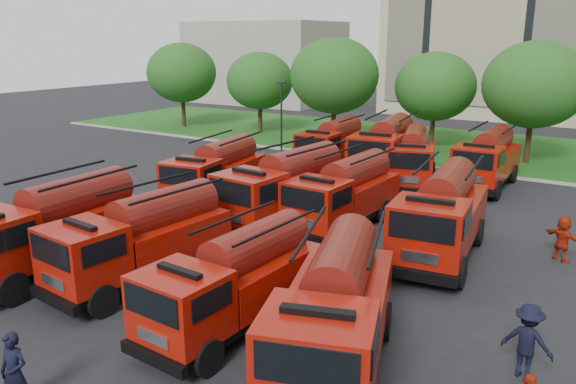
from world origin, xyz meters
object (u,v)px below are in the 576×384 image
at_px(fire_truck_3, 335,311).
at_px(firefighter_4, 208,260).
at_px(fire_truck_4, 217,172).
at_px(firefighter_3, 523,376).
at_px(fire_truck_1, 142,239).
at_px(fire_truck_11, 487,159).
at_px(fire_truck_2, 235,280).
at_px(fire_truck_6, 344,194).
at_px(fire_truck_5, 286,188).
at_px(fire_truck_7, 442,215).
at_px(fire_truck_0, 54,227).
at_px(fire_truck_8, 333,144).
at_px(firefighter_5, 560,260).
at_px(firefighter_1, 173,371).
at_px(fire_truck_10, 412,158).
at_px(fire_truck_9, 386,149).

distance_m(fire_truck_3, firefighter_4, 8.50).
bearing_deg(fire_truck_4, firefighter_3, -34.43).
distance_m(fire_truck_1, fire_truck_11, 20.54).
bearing_deg(fire_truck_2, fire_truck_6, 100.91).
relative_size(fire_truck_5, fire_truck_7, 1.00).
xyz_separation_m(fire_truck_0, fire_truck_8, (0.64, 19.94, -0.09)).
distance_m(fire_truck_5, firefighter_5, 11.40).
height_order(fire_truck_0, fire_truck_3, fire_truck_0).
xyz_separation_m(fire_truck_1, firefighter_1, (4.68, -3.51, -1.55)).
bearing_deg(fire_truck_10, fire_truck_1, -117.63).
height_order(fire_truck_2, fire_truck_7, fire_truck_7).
distance_m(fire_truck_9, firefighter_4, 15.67).
relative_size(fire_truck_10, fire_truck_11, 1.05).
distance_m(fire_truck_0, fire_truck_9, 19.72).
relative_size(fire_truck_6, fire_truck_7, 0.92).
xyz_separation_m(fire_truck_8, fire_truck_10, (5.89, -1.61, 0.04)).
bearing_deg(fire_truck_9, firefighter_4, -100.66).
relative_size(fire_truck_1, fire_truck_5, 0.92).
distance_m(fire_truck_4, fire_truck_6, 7.25).
bearing_deg(fire_truck_6, fire_truck_9, 104.48).
height_order(fire_truck_3, fire_truck_5, fire_truck_5).
bearing_deg(fire_truck_6, fire_truck_2, -79.40).
bearing_deg(fire_truck_3, fire_truck_0, 160.50).
relative_size(fire_truck_1, fire_truck_3, 0.94).
height_order(fire_truck_7, fire_truck_10, fire_truck_7).
relative_size(fire_truck_6, fire_truck_11, 0.99).
relative_size(fire_truck_4, firefighter_3, 3.68).
height_order(fire_truck_1, firefighter_4, fire_truck_1).
bearing_deg(fire_truck_5, fire_truck_11, 67.91).
xyz_separation_m(fire_truck_4, fire_truck_5, (4.83, -1.03, 0.12)).
bearing_deg(fire_truck_7, fire_truck_6, 161.16).
bearing_deg(fire_truck_9, fire_truck_11, 3.78).
bearing_deg(fire_truck_5, fire_truck_3, -46.10).
distance_m(fire_truck_0, fire_truck_5, 9.74).
bearing_deg(fire_truck_2, fire_truck_11, 86.60).
bearing_deg(fire_truck_11, fire_truck_10, -151.28).
height_order(fire_truck_5, fire_truck_9, fire_truck_9).
bearing_deg(fire_truck_11, firefighter_3, -74.09).
relative_size(fire_truck_4, fire_truck_5, 0.94).
xyz_separation_m(fire_truck_3, fire_truck_7, (-0.15, 8.95, 0.07)).
xyz_separation_m(fire_truck_2, fire_truck_3, (3.42, -0.37, 0.15)).
xyz_separation_m(fire_truck_1, fire_truck_5, (0.85, 7.79, 0.14)).
distance_m(fire_truck_1, firefighter_1, 6.05).
height_order(fire_truck_2, fire_truck_9, fire_truck_9).
xyz_separation_m(fire_truck_8, firefighter_5, (14.67, -9.16, -1.55)).
bearing_deg(firefighter_4, fire_truck_8, -60.19).
relative_size(firefighter_3, firefighter_4, 1.18).
bearing_deg(fire_truck_0, firefighter_1, -19.72).
xyz_separation_m(fire_truck_7, firefighter_3, (4.33, -6.70, -1.67)).
distance_m(fire_truck_1, fire_truck_4, 9.68).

